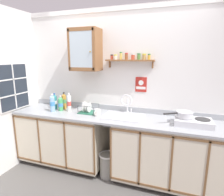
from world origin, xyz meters
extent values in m
plane|color=#565451|center=(0.00, 0.00, 0.00)|extent=(6.28, 6.28, 0.00)
cube|color=white|center=(0.00, 0.70, 1.26)|extent=(3.88, 0.05, 2.52)
cube|color=white|center=(0.00, 0.67, 2.47)|extent=(3.88, 0.02, 0.05)
cube|color=black|center=(-0.91, 0.39, 0.04)|extent=(1.39, 0.57, 0.08)
cube|color=beige|center=(-0.91, 0.36, 0.49)|extent=(1.41, 0.63, 0.82)
cube|color=brown|center=(-0.91, 0.04, 0.86)|extent=(1.41, 0.01, 0.03)
cube|color=brown|center=(-0.91, 0.04, 0.13)|extent=(1.41, 0.01, 0.03)
cube|color=brown|center=(-1.62, 0.04, 0.49)|extent=(0.02, 0.01, 0.75)
cube|color=brown|center=(-1.15, 0.04, 0.49)|extent=(0.02, 0.01, 0.75)
cube|color=brown|center=(-0.68, 0.04, 0.49)|extent=(0.02, 0.01, 0.75)
cube|color=brown|center=(-0.20, 0.04, 0.49)|extent=(0.02, 0.01, 0.75)
cube|color=black|center=(0.83, 0.39, 0.04)|extent=(1.55, 0.57, 0.08)
cube|color=beige|center=(0.83, 0.36, 0.49)|extent=(1.58, 0.63, 0.82)
cube|color=brown|center=(0.83, 0.04, 0.86)|extent=(1.58, 0.01, 0.03)
cube|color=brown|center=(0.83, 0.04, 0.13)|extent=(1.58, 0.01, 0.03)
cube|color=brown|center=(0.04, 0.04, 0.49)|extent=(0.02, 0.01, 0.75)
cube|color=brown|center=(0.44, 0.04, 0.49)|extent=(0.02, 0.01, 0.75)
cube|color=brown|center=(0.83, 0.04, 0.49)|extent=(0.02, 0.01, 0.75)
cube|color=brown|center=(1.23, 0.04, 0.49)|extent=(0.02, 0.01, 0.75)
cube|color=#9EA3A8|center=(0.00, 0.36, 0.91)|extent=(3.24, 0.66, 0.03)
cube|color=#9EA3A8|center=(0.00, 0.67, 0.97)|extent=(3.24, 0.02, 0.08)
cube|color=silver|center=(0.11, 0.38, 0.93)|extent=(0.59, 0.40, 0.01)
cube|color=slate|center=(0.11, 0.38, 0.81)|extent=(0.50, 0.33, 0.01)
cube|color=slate|center=(0.11, 0.55, 0.87)|extent=(0.50, 0.01, 0.12)
cube|color=slate|center=(0.11, 0.21, 0.87)|extent=(0.50, 0.01, 0.12)
cylinder|color=#4C4C51|center=(0.11, 0.38, 0.81)|extent=(0.04, 0.04, 0.01)
cylinder|color=silver|center=(0.12, 0.60, 0.94)|extent=(0.05, 0.05, 0.02)
cylinder|color=silver|center=(0.12, 0.60, 1.05)|extent=(0.02, 0.02, 0.19)
torus|color=silver|center=(0.12, 0.52, 1.15)|extent=(0.18, 0.02, 0.18)
cylinder|color=silver|center=(0.18, 0.60, 0.97)|extent=(0.02, 0.02, 0.05)
cube|color=silver|center=(1.06, 0.34, 0.97)|extent=(0.46, 0.30, 0.08)
cylinder|color=#2D2D2D|center=(0.95, 0.37, 1.01)|extent=(0.18, 0.18, 0.01)
cylinder|color=#2D2D2D|center=(1.17, 0.37, 1.01)|extent=(0.18, 0.18, 0.01)
cylinder|color=black|center=(0.95, 0.21, 0.97)|extent=(0.03, 0.02, 0.03)
cylinder|color=black|center=(1.17, 0.21, 0.97)|extent=(0.03, 0.02, 0.03)
cylinder|color=silver|center=(0.95, 0.37, 1.05)|extent=(0.20, 0.20, 0.07)
torus|color=silver|center=(0.95, 0.37, 1.09)|extent=(0.21, 0.21, 0.01)
cylinder|color=black|center=(0.78, 0.27, 1.08)|extent=(0.18, 0.11, 0.02)
cylinder|color=#4CB266|center=(-0.93, 0.36, 1.03)|extent=(0.07, 0.07, 0.20)
cone|color=#4CB266|center=(-0.93, 0.36, 1.14)|extent=(0.07, 0.07, 0.03)
cylinder|color=white|center=(-0.93, 0.36, 1.17)|extent=(0.03, 0.03, 0.02)
cylinder|color=#3F8CCC|center=(-0.93, 0.36, 1.03)|extent=(0.08, 0.08, 0.06)
cylinder|color=teal|center=(-1.09, 0.42, 1.04)|extent=(0.07, 0.07, 0.22)
cone|color=teal|center=(-1.09, 0.42, 1.16)|extent=(0.07, 0.07, 0.03)
cylinder|color=#2D59B2|center=(-1.09, 0.42, 1.18)|extent=(0.03, 0.03, 0.02)
cylinder|color=white|center=(-1.09, 0.42, 1.04)|extent=(0.07, 0.07, 0.06)
cylinder|color=#8CB7E0|center=(-1.02, 0.27, 1.05)|extent=(0.08, 0.08, 0.24)
cone|color=#8CB7E0|center=(-1.02, 0.27, 1.18)|extent=(0.07, 0.07, 0.03)
cylinder|color=white|center=(-1.02, 0.27, 1.21)|extent=(0.03, 0.03, 0.02)
cylinder|color=#3F8CCC|center=(-1.02, 0.27, 1.06)|extent=(0.08, 0.08, 0.07)
cylinder|color=gold|center=(-0.94, 0.47, 1.04)|extent=(0.07, 0.07, 0.23)
cone|color=gold|center=(-0.94, 0.47, 1.17)|extent=(0.07, 0.07, 0.03)
cylinder|color=#262626|center=(-0.94, 0.47, 1.20)|extent=(0.03, 0.03, 0.02)
cylinder|color=#4C9959|center=(-0.94, 0.47, 1.06)|extent=(0.07, 0.07, 0.06)
cylinder|color=white|center=(-0.78, 0.36, 1.05)|extent=(0.06, 0.06, 0.25)
cone|color=white|center=(-0.78, 0.36, 1.19)|extent=(0.06, 0.06, 0.03)
cylinder|color=white|center=(-0.78, 0.36, 1.22)|extent=(0.03, 0.03, 0.02)
cylinder|color=#D84C3F|center=(-0.78, 0.36, 1.06)|extent=(0.06, 0.06, 0.07)
cube|color=#26664C|center=(-0.45, 0.40, 0.93)|extent=(0.29, 0.23, 0.01)
cylinder|color=#4C4F54|center=(-0.58, 0.29, 1.00)|extent=(0.01, 0.01, 0.12)
cylinder|color=#4C4F54|center=(-0.32, 0.29, 1.00)|extent=(0.01, 0.01, 0.12)
cylinder|color=#4C4F54|center=(-0.58, 0.50, 1.00)|extent=(0.01, 0.01, 0.12)
cylinder|color=#4C4F54|center=(-0.32, 0.50, 1.00)|extent=(0.01, 0.01, 0.12)
cylinder|color=#4C4F54|center=(-0.45, 0.29, 1.05)|extent=(0.26, 0.01, 0.01)
cylinder|color=#4C4F54|center=(-0.45, 0.50, 1.05)|extent=(0.26, 0.01, 0.01)
cylinder|color=white|center=(-0.52, 0.40, 1.01)|extent=(0.01, 0.16, 0.16)
cylinder|color=white|center=(-0.48, 0.40, 1.01)|extent=(0.01, 0.14, 0.14)
cylinder|color=white|center=(-0.44, 0.40, 1.01)|extent=(0.01, 0.15, 0.15)
cylinder|color=white|center=(-0.25, 0.29, 0.98)|extent=(0.08, 0.08, 0.11)
torus|color=white|center=(-0.26, 0.24, 0.98)|extent=(0.03, 0.07, 0.07)
cube|color=brown|center=(-0.54, 0.53, 1.89)|extent=(0.45, 0.30, 0.63)
cube|color=silver|center=(-0.54, 0.37, 1.89)|extent=(0.37, 0.01, 0.52)
cube|color=brown|center=(-0.74, 0.37, 1.89)|extent=(0.04, 0.01, 0.59)
cube|color=brown|center=(-0.34, 0.37, 1.89)|extent=(0.04, 0.01, 0.59)
cube|color=brown|center=(-0.54, 0.37, 2.17)|extent=(0.42, 0.01, 0.05)
cube|color=brown|center=(-0.54, 0.37, 1.61)|extent=(0.42, 0.01, 0.05)
sphere|color=olive|center=(-0.38, 0.36, 1.86)|extent=(0.02, 0.02, 0.02)
cube|color=brown|center=(0.14, 0.61, 1.73)|extent=(0.73, 0.14, 0.02)
cube|color=brown|center=(-0.19, 0.66, 1.67)|extent=(0.02, 0.03, 0.10)
cube|color=brown|center=(0.47, 0.66, 1.67)|extent=(0.02, 0.03, 0.10)
cylinder|color=#CC4C33|center=(-0.14, 0.61, 1.78)|extent=(0.04, 0.04, 0.06)
cylinder|color=black|center=(-0.14, 0.61, 1.81)|extent=(0.04, 0.04, 0.02)
cylinder|color=silver|center=(-0.08, 0.59, 1.77)|extent=(0.05, 0.05, 0.06)
cylinder|color=yellow|center=(-0.08, 0.59, 1.81)|extent=(0.05, 0.05, 0.02)
cylinder|color=#E0C659|center=(0.00, 0.62, 1.79)|extent=(0.04, 0.04, 0.09)
cylinder|color=#33723F|center=(0.00, 0.62, 1.85)|extent=(0.04, 0.04, 0.02)
cylinder|color=brown|center=(0.09, 0.60, 1.79)|extent=(0.04, 0.04, 0.08)
cylinder|color=red|center=(0.09, 0.60, 1.84)|extent=(0.05, 0.05, 0.02)
cylinder|color=#CC4C33|center=(0.19, 0.62, 1.78)|extent=(0.05, 0.05, 0.07)
cylinder|color=white|center=(0.19, 0.62, 1.82)|extent=(0.05, 0.05, 0.02)
cylinder|color=#598C3F|center=(0.28, 0.61, 1.78)|extent=(0.05, 0.05, 0.07)
cylinder|color=#33723F|center=(0.28, 0.61, 1.83)|extent=(0.05, 0.05, 0.02)
cylinder|color=tan|center=(0.35, 0.62, 1.78)|extent=(0.05, 0.05, 0.07)
cylinder|color=yellow|center=(0.35, 0.62, 1.82)|extent=(0.05, 0.05, 0.02)
cylinder|color=gold|center=(0.42, 0.61, 1.78)|extent=(0.04, 0.04, 0.07)
cylinder|color=#33723F|center=(0.42, 0.61, 1.82)|extent=(0.04, 0.04, 0.02)
cube|color=#B2261E|center=(0.31, 0.67, 1.37)|extent=(0.17, 0.01, 0.23)
cube|color=white|center=(0.31, 0.67, 1.32)|extent=(0.15, 0.00, 0.04)
cylinder|color=white|center=(0.31, 0.67, 1.40)|extent=(0.08, 0.00, 0.08)
cube|color=#262D38|center=(-1.63, 0.13, 1.32)|extent=(0.01, 0.55, 0.71)
cube|color=white|center=(-1.64, 0.13, 1.32)|extent=(0.02, 0.59, 0.75)
cube|color=white|center=(-1.62, 0.13, 1.32)|extent=(0.01, 0.02, 0.71)
cube|color=white|center=(-1.62, 0.13, 1.19)|extent=(0.01, 0.55, 0.02)
cube|color=white|center=(-1.62, 0.13, 1.44)|extent=(0.01, 0.55, 0.02)
cylinder|color=gray|center=(-0.08, 0.24, 0.18)|extent=(0.23, 0.23, 0.36)
torus|color=white|center=(-0.08, 0.24, 0.36)|extent=(0.26, 0.26, 0.02)
camera|label=1|loc=(0.82, -2.15, 1.79)|focal=30.02mm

